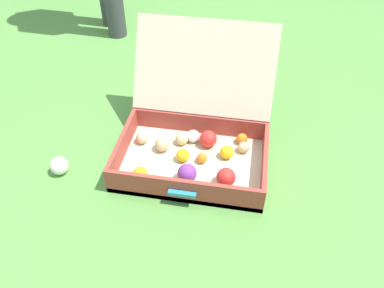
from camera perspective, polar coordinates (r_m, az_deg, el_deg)
The scene contains 3 objects.
ground_plane at distance 1.73m, azimuth -1.78°, elevation -2.57°, with size 16.00×16.00×0.00m, color #569342.
open_suitcase at distance 1.70m, azimuth 0.58°, elevation 1.50°, with size 0.63×0.67×0.49m.
stray_ball_on_grass at distance 1.75m, azimuth -18.87°, elevation -3.03°, with size 0.08×0.08×0.08m, color white.
Camera 1 is at (0.26, -1.19, 1.23)m, focal length 36.40 mm.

